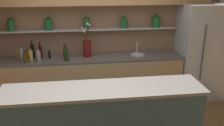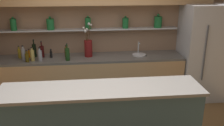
# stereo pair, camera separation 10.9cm
# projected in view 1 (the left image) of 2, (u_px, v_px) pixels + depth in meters

# --- Properties ---
(back_wall_unit) EXTENTS (5.20, 0.44, 2.60)m
(back_wall_unit) POSITION_uv_depth(u_px,v_px,m) (93.00, 21.00, 4.83)
(back_wall_unit) COLOR #937056
(back_wall_unit) RESTS_ON ground_plane
(back_counter_unit) EXTENTS (3.58, 0.62, 0.92)m
(back_counter_unit) POSITION_uv_depth(u_px,v_px,m) (89.00, 79.00, 4.91)
(back_counter_unit) COLOR tan
(back_counter_unit) RESTS_ON ground_plane
(island_counter) EXTENTS (2.64, 0.61, 1.02)m
(island_counter) POSITION_uv_depth(u_px,v_px,m) (103.00, 122.00, 3.38)
(island_counter) COLOR #334C56
(island_counter) RESTS_ON ground_plane
(refrigerator) EXTENTS (0.91, 0.73, 1.90)m
(refrigerator) POSITION_uv_depth(u_px,v_px,m) (202.00, 52.00, 4.99)
(refrigerator) COLOR #B7B7BC
(refrigerator) RESTS_ON ground_plane
(flower_vase) EXTENTS (0.18, 0.15, 0.65)m
(flower_vase) POSITION_uv_depth(u_px,v_px,m) (87.00, 47.00, 4.73)
(flower_vase) COLOR maroon
(flower_vase) RESTS_ON back_counter_unit
(sink_fixture) EXTENTS (0.27, 0.27, 0.25)m
(sink_fixture) POSITION_uv_depth(u_px,v_px,m) (138.00, 54.00, 4.88)
(sink_fixture) COLOR #B7B7BC
(sink_fixture) RESTS_ON back_counter_unit
(bottle_wine_0) EXTENTS (0.07, 0.07, 0.34)m
(bottle_wine_0) POSITION_uv_depth(u_px,v_px,m) (32.00, 51.00, 4.69)
(bottle_wine_0) COLOR black
(bottle_wine_0) RESTS_ON back_counter_unit
(bottle_oil_1) EXTENTS (0.07, 0.07, 0.22)m
(bottle_oil_1) POSITION_uv_depth(u_px,v_px,m) (25.00, 58.00, 4.43)
(bottle_oil_1) COLOR #47380A
(bottle_oil_1) RESTS_ON back_counter_unit
(bottle_sauce_2) EXTENTS (0.05, 0.05, 0.17)m
(bottle_sauce_2) POSITION_uv_depth(u_px,v_px,m) (27.00, 55.00, 4.67)
(bottle_sauce_2) COLOR #9E4C0A
(bottle_sauce_2) RESTS_ON back_counter_unit
(bottle_spirit_3) EXTENTS (0.07, 0.07, 0.26)m
(bottle_spirit_3) POSITION_uv_depth(u_px,v_px,m) (31.00, 56.00, 4.48)
(bottle_spirit_3) COLOR tan
(bottle_spirit_3) RESTS_ON back_counter_unit
(bottle_wine_4) EXTENTS (0.08, 0.08, 0.32)m
(bottle_wine_4) POSITION_uv_depth(u_px,v_px,m) (66.00, 54.00, 4.52)
(bottle_wine_4) COLOR #193814
(bottle_wine_4) RESTS_ON back_counter_unit
(bottle_wine_5) EXTENTS (0.08, 0.08, 0.31)m
(bottle_wine_5) POSITION_uv_depth(u_px,v_px,m) (40.00, 52.00, 4.68)
(bottle_wine_5) COLOR #380C0C
(bottle_wine_5) RESTS_ON back_counter_unit
(bottle_spirit_6) EXTENTS (0.07, 0.07, 0.23)m
(bottle_spirit_6) POSITION_uv_depth(u_px,v_px,m) (65.00, 52.00, 4.73)
(bottle_spirit_6) COLOR #4C2D0C
(bottle_spirit_6) RESTS_ON back_counter_unit
(bottle_spirit_7) EXTENTS (0.06, 0.06, 0.27)m
(bottle_spirit_7) POSITION_uv_depth(u_px,v_px,m) (22.00, 55.00, 4.51)
(bottle_spirit_7) COLOR gray
(bottle_spirit_7) RESTS_ON back_counter_unit
(bottle_oil_8) EXTENTS (0.06, 0.06, 0.24)m
(bottle_oil_8) POSITION_uv_depth(u_px,v_px,m) (17.00, 54.00, 4.62)
(bottle_oil_8) COLOR olive
(bottle_oil_8) RESTS_ON back_counter_unit
(bottle_sauce_9) EXTENTS (0.05, 0.05, 0.17)m
(bottle_sauce_9) POSITION_uv_depth(u_px,v_px,m) (50.00, 55.00, 4.67)
(bottle_sauce_9) COLOR black
(bottle_sauce_9) RESTS_ON back_counter_unit
(bottle_spirit_10) EXTENTS (0.07, 0.07, 0.25)m
(bottle_spirit_10) POSITION_uv_depth(u_px,v_px,m) (39.00, 56.00, 4.48)
(bottle_spirit_10) COLOR gray
(bottle_spirit_10) RESTS_ON back_counter_unit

